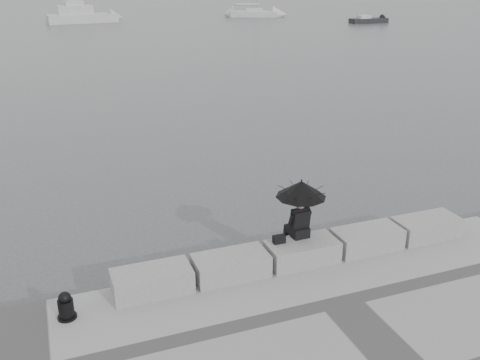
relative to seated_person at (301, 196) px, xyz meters
name	(u,v)px	position (x,y,z in m)	size (l,w,h in m)	color
ground	(292,271)	(-0.05, 0.19, -2.00)	(360.00, 360.00, 0.00)	#414345
stone_block_far_left	(152,281)	(-3.45, -0.26, -1.25)	(1.60, 0.80, 0.50)	gray
stone_block_left	(231,266)	(-1.75, -0.26, -1.25)	(1.60, 0.80, 0.50)	gray
stone_block_centre	(302,252)	(-0.05, -0.26, -1.25)	(1.60, 0.80, 0.50)	gray
stone_block_right	(367,239)	(1.65, -0.26, -1.25)	(1.60, 0.80, 0.50)	gray
stone_block_far_right	(426,228)	(3.35, -0.26, -1.25)	(1.60, 0.80, 0.50)	gray
seated_person	(301,196)	(0.00, 0.00, 0.00)	(1.13, 1.13, 1.39)	black
bag	(279,239)	(-0.56, -0.11, -0.91)	(0.27, 0.15, 0.17)	black
mooring_bollard	(66,308)	(-5.15, -0.57, -1.26)	(0.36, 0.36, 0.57)	black
sailboat_right	(254,13)	(26.17, 66.72, -1.46)	(7.18, 5.05, 12.90)	silver
motor_cruiser	(82,16)	(1.53, 66.08, -1.10)	(9.12, 3.63, 4.50)	silver
small_motorboat	(369,20)	(36.56, 52.42, -1.68)	(5.13, 1.67, 1.10)	black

